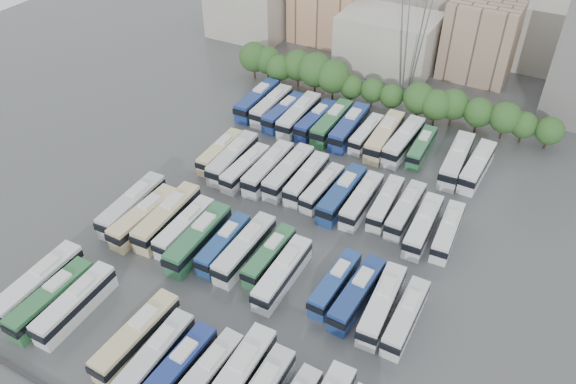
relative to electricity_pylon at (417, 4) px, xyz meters
The scene contains 51 objects.
ground 53.41m from the electricity_pylon, 92.29° to the right, with size 220.00×220.00×0.00m, color #424447.
tree_line 17.03m from the electricity_pylon, 123.25° to the right, with size 64.66×7.91×8.77m.
city_buildings 26.15m from the electricity_pylon, 113.40° to the left, with size 102.00×35.00×20.00m.
electricity_pylon is the anchor object (origin of this frame).
bus_r0_s0 78.86m from the electricity_pylon, 107.60° to the right, with size 3.15×13.34×4.17m.
bus_r0_s1 78.95m from the electricity_pylon, 105.11° to the right, with size 2.79×12.46×3.91m.
bus_r0_s2 77.40m from the electricity_pylon, 102.98° to the right, with size 2.95×12.32×3.85m.
bus_r0_s5 76.07m from the electricity_pylon, 95.44° to the right, with size 3.18×12.76×3.98m.
bus_r0_s6 76.84m from the electricity_pylon, 92.64° to the right, with size 2.73×11.87×3.71m.
bus_r0_s7 76.97m from the electricity_pylon, 90.22° to the right, with size 2.98×11.81×3.68m.
bus_r0_s8 76.24m from the electricity_pylon, 87.74° to the right, with size 3.05×11.65×3.62m.
bus_r0_s9 75.37m from the electricity_pylon, 85.13° to the right, with size 3.14×13.36×4.18m.
bus_r1_s0 62.61m from the electricity_pylon, 112.75° to the right, with size 3.43×13.32×4.15m.
bus_r1_s1 62.59m from the electricity_pylon, 109.49° to the right, with size 3.11×12.77×3.98m.
bus_r1_s2 60.23m from the electricity_pylon, 107.13° to the right, with size 3.40×13.48×4.20m.
bus_r1_s3 59.81m from the electricity_pylon, 103.75° to the right, with size 2.68×11.86×3.71m.
bus_r1_s4 60.19m from the electricity_pylon, 100.37° to the right, with size 3.16×13.18×4.12m.
bus_r1_s5 58.81m from the electricity_pylon, 97.10° to the right, with size 2.70×11.21×3.50m.
bus_r1_s6 58.08m from the electricity_pylon, 93.84° to the right, with size 2.83×12.69×3.98m.
bus_r1_s7 57.42m from the electricity_pylon, 90.26° to the right, with size 2.54×10.96×3.43m.
bus_r1_s8 59.53m from the electricity_pylon, 87.00° to the right, with size 2.76×12.27×3.84m.
bus_r1_s10 58.53m from the electricity_pylon, 80.10° to the right, with size 2.85×11.01×3.43m.
bus_r1_s11 59.51m from the electricity_pylon, 76.99° to the right, with size 3.21×12.06×3.75m.
bus_r1_s12 60.50m from the electricity_pylon, 73.79° to the right, with size 3.24×12.32×3.83m.
bus_r1_s13 61.75m from the electricity_pylon, 70.91° to the right, with size 2.48×11.35×3.56m.
bus_r2_s1 45.50m from the electricity_pylon, 118.26° to the right, with size 2.87×11.50×3.58m.
bus_r2_s2 44.85m from the electricity_pylon, 113.96° to the right, with size 3.36×13.04×4.06m.
bus_r2_s3 44.82m from the electricity_pylon, 109.34° to the right, with size 2.82×11.60×3.62m.
bus_r2_s4 42.55m from the electricity_pylon, 105.23° to the right, with size 2.97×12.95×4.05m.
bus_r2_s5 41.23m from the electricity_pylon, 100.52° to the right, with size 2.88×12.92×4.05m.
bus_r2_s6 40.93m from the electricity_pylon, 95.54° to the right, with size 2.83×12.01×3.75m.
bus_r2_s7 41.60m from the electricity_pylon, 90.66° to the right, with size 2.90×11.02×3.43m.
bus_r2_s8 41.86m from the electricity_pylon, 85.49° to the right, with size 3.01×12.84×4.02m.
bus_r2_s9 42.07m from the electricity_pylon, 80.76° to the right, with size 2.68×11.99×3.76m.
bus_r2_s10 41.64m from the electricity_pylon, 75.42° to the right, with size 2.92×11.34×3.53m.
bus_r2_s11 42.65m from the electricity_pylon, 70.95° to the right, with size 2.63×11.77×3.69m.
bus_r2_s12 45.63m from the electricity_pylon, 67.59° to the right, with size 3.00×12.28×3.83m.
bus_r2_s13 46.50m from the electricity_pylon, 63.10° to the right, with size 3.01×11.36×3.53m.
bus_r3_s0 34.58m from the electricity_pylon, 140.65° to the right, with size 3.11×13.27×4.15m.
bus_r3_s1 32.65m from the electricity_pylon, 135.72° to the right, with size 2.93×12.53×3.92m.
bus_r3_s2 31.43m from the electricity_pylon, 129.25° to the right, with size 3.21×12.13×3.77m.
bus_r3_s3 29.70m from the electricity_pylon, 123.66° to the right, with size 3.17×13.45×4.20m.
bus_r3_s4 28.34m from the electricity_pylon, 116.66° to the right, with size 3.16×12.14×3.78m.
bus_r3_s5 26.95m from the electricity_pylon, 109.71° to the right, with size 2.91×13.13×4.11m.
bus_r3_s6 26.17m from the electricity_pylon, 100.64° to the right, with size 3.21×13.38×4.18m.
bus_r3_s7 26.17m from the electricity_pylon, 91.20° to the right, with size 2.64×10.91×3.40m.
bus_r3_s8 26.02m from the electricity_pylon, 81.55° to the right, with size 3.34×13.76×4.29m.
bus_r3_s9 26.50m from the electricity_pylon, 71.98° to the right, with size 3.49×13.36×4.15m.
bus_r3_s10 27.52m from the electricity_pylon, 63.63° to the right, with size 2.56×10.91×3.41m.
bus_r3_s12 31.21m from the electricity_pylon, 52.67° to the right, with size 3.40×13.67×4.26m.
bus_r3_s13 33.14m from the electricity_pylon, 47.12° to the right, with size 3.30×12.74×3.96m.
Camera 1 is at (29.73, -51.35, 55.22)m, focal length 35.00 mm.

